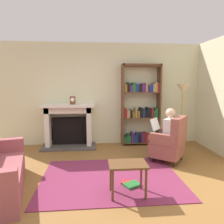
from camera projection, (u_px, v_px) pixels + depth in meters
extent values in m
plane|color=brown|center=(113.00, 186.00, 3.46)|extent=(14.00, 14.00, 0.00)
cube|color=beige|center=(104.00, 94.00, 5.79)|extent=(5.60, 0.10, 2.70)
cube|color=#782848|center=(111.00, 178.00, 3.75)|extent=(2.40, 1.80, 0.01)
cube|color=#4C4742|center=(69.00, 147.00, 5.52)|extent=(1.36, 0.64, 0.05)
cube|color=black|center=(70.00, 130.00, 5.69)|extent=(0.84, 0.20, 0.70)
cube|color=silver|center=(48.00, 127.00, 5.50)|extent=(0.12, 0.44, 1.06)
cube|color=silver|center=(89.00, 126.00, 5.60)|extent=(0.12, 0.44, 1.06)
cube|color=silver|center=(68.00, 109.00, 5.49)|extent=(1.16, 0.44, 0.16)
cube|color=silver|center=(68.00, 105.00, 5.41)|extent=(1.32, 0.56, 0.06)
cylinder|color=brown|center=(73.00, 100.00, 5.39)|extent=(0.14, 0.14, 0.20)
cylinder|color=white|center=(72.00, 100.00, 5.32)|extent=(0.10, 0.01, 0.10)
cube|color=brown|center=(123.00, 105.00, 5.66)|extent=(0.04, 0.32, 2.14)
cube|color=brown|center=(159.00, 105.00, 5.75)|extent=(0.04, 0.32, 2.14)
cube|color=brown|center=(142.00, 65.00, 5.56)|extent=(1.02, 0.32, 0.04)
cube|color=brown|center=(140.00, 142.00, 5.84)|extent=(0.98, 0.32, 0.02)
cube|color=#1E592D|center=(125.00, 139.00, 5.78)|extent=(0.08, 0.26, 0.16)
cube|color=#1E592D|center=(128.00, 138.00, 5.79)|extent=(0.05, 0.26, 0.21)
cube|color=#1E592D|center=(129.00, 138.00, 5.79)|extent=(0.05, 0.26, 0.18)
cube|color=#4C1E59|center=(132.00, 137.00, 5.79)|extent=(0.05, 0.26, 0.26)
cube|color=navy|center=(134.00, 138.00, 5.80)|extent=(0.08, 0.26, 0.20)
cube|color=navy|center=(136.00, 137.00, 5.81)|extent=(0.04, 0.26, 0.25)
cube|color=black|center=(139.00, 137.00, 5.81)|extent=(0.08, 0.26, 0.23)
cube|color=#4C1E59|center=(142.00, 137.00, 5.82)|extent=(0.09, 0.26, 0.24)
cube|color=maroon|center=(145.00, 137.00, 5.83)|extent=(0.07, 0.26, 0.25)
cube|color=#997F4C|center=(148.00, 138.00, 5.84)|extent=(0.06, 0.26, 0.19)
cube|color=#1E592D|center=(151.00, 138.00, 5.85)|extent=(0.09, 0.26, 0.20)
cube|color=brown|center=(153.00, 138.00, 5.85)|extent=(0.04, 0.26, 0.19)
cube|color=maroon|center=(156.00, 138.00, 5.86)|extent=(0.08, 0.26, 0.19)
cube|color=brown|center=(141.00, 117.00, 5.75)|extent=(0.98, 0.32, 0.02)
cube|color=maroon|center=(125.00, 113.00, 5.68)|extent=(0.06, 0.26, 0.24)
cube|color=#997F4C|center=(128.00, 114.00, 5.70)|extent=(0.08, 0.26, 0.20)
cube|color=black|center=(131.00, 114.00, 5.70)|extent=(0.06, 0.26, 0.19)
cube|color=brown|center=(133.00, 114.00, 5.71)|extent=(0.07, 0.26, 0.16)
cube|color=#997F4C|center=(136.00, 112.00, 5.71)|extent=(0.04, 0.26, 0.25)
cube|color=brown|center=(138.00, 114.00, 5.72)|extent=(0.07, 0.26, 0.17)
cube|color=black|center=(141.00, 112.00, 5.72)|extent=(0.07, 0.26, 0.25)
cube|color=navy|center=(143.00, 113.00, 5.73)|extent=(0.04, 0.26, 0.23)
cube|color=black|center=(145.00, 114.00, 5.74)|extent=(0.06, 0.26, 0.18)
cube|color=black|center=(148.00, 112.00, 5.74)|extent=(0.07, 0.26, 0.25)
cube|color=black|center=(150.00, 113.00, 5.75)|extent=(0.04, 0.26, 0.23)
cube|color=maroon|center=(151.00, 113.00, 5.75)|extent=(0.04, 0.26, 0.24)
cube|color=#1E592D|center=(153.00, 114.00, 5.76)|extent=(0.04, 0.26, 0.18)
cube|color=#1E592D|center=(155.00, 112.00, 5.76)|extent=(0.07, 0.26, 0.24)
cube|color=brown|center=(141.00, 92.00, 5.66)|extent=(0.98, 0.32, 0.02)
cube|color=brown|center=(125.00, 88.00, 5.59)|extent=(0.07, 0.26, 0.21)
cube|color=black|center=(128.00, 87.00, 5.60)|extent=(0.06, 0.26, 0.24)
cube|color=#4C1E59|center=(130.00, 89.00, 5.61)|extent=(0.06, 0.26, 0.17)
cube|color=#1E592D|center=(133.00, 87.00, 5.61)|extent=(0.08, 0.26, 0.24)
cube|color=navy|center=(136.00, 88.00, 5.62)|extent=(0.07, 0.26, 0.22)
cube|color=black|center=(139.00, 88.00, 5.63)|extent=(0.08, 0.26, 0.18)
cube|color=#4C1E59|center=(143.00, 88.00, 5.64)|extent=(0.09, 0.26, 0.22)
cube|color=#997F4C|center=(146.00, 87.00, 5.64)|extent=(0.05, 0.26, 0.24)
cube|color=#4C1E59|center=(148.00, 89.00, 5.65)|extent=(0.04, 0.26, 0.17)
cube|color=navy|center=(150.00, 89.00, 5.66)|extent=(0.09, 0.26, 0.17)
cube|color=#997F4C|center=(153.00, 88.00, 5.66)|extent=(0.06, 0.26, 0.22)
cube|color=#997F4C|center=(155.00, 87.00, 5.66)|extent=(0.04, 0.26, 0.25)
cube|color=maroon|center=(158.00, 88.00, 5.67)|extent=(0.05, 0.26, 0.22)
cube|color=brown|center=(141.00, 66.00, 5.57)|extent=(0.98, 0.32, 0.02)
cylinder|color=#331E14|center=(160.00, 153.00, 4.92)|extent=(0.05, 0.05, 0.12)
cylinder|color=#331E14|center=(151.00, 160.00, 4.49)|extent=(0.05, 0.05, 0.12)
cylinder|color=#331E14|center=(181.00, 157.00, 4.66)|extent=(0.05, 0.05, 0.12)
cylinder|color=#331E14|center=(174.00, 164.00, 4.23)|extent=(0.05, 0.05, 0.12)
cube|color=brown|center=(167.00, 149.00, 4.55)|extent=(0.87, 0.87, 0.30)
cube|color=brown|center=(179.00, 131.00, 4.36)|extent=(0.52, 0.60, 0.55)
cube|color=brown|center=(171.00, 134.00, 4.74)|extent=(0.50, 0.43, 0.22)
cube|color=brown|center=(163.00, 140.00, 4.29)|extent=(0.50, 0.43, 0.22)
cube|color=silver|center=(170.00, 131.00, 4.47)|extent=(0.36, 0.38, 0.50)
sphere|color=#D8AD8C|center=(171.00, 113.00, 4.42)|extent=(0.20, 0.20, 0.20)
cube|color=#191E3F|center=(162.00, 138.00, 4.67)|extent=(0.39, 0.34, 0.12)
cube|color=#191E3F|center=(159.00, 139.00, 4.54)|extent=(0.39, 0.34, 0.12)
cylinder|color=#191E3F|center=(153.00, 148.00, 4.81)|extent=(0.10, 0.10, 0.42)
cylinder|color=#191E3F|center=(150.00, 150.00, 4.67)|extent=(0.10, 0.10, 0.42)
cube|color=white|center=(155.00, 124.00, 4.63)|extent=(0.31, 0.35, 0.25)
cube|color=#9B4F54|center=(3.00, 146.00, 3.91)|extent=(0.72, 0.33, 0.24)
cube|color=brown|center=(128.00, 164.00, 3.12)|extent=(0.56, 0.39, 0.03)
cylinder|color=brown|center=(113.00, 186.00, 2.98)|extent=(0.04, 0.04, 0.47)
cylinder|color=brown|center=(146.00, 185.00, 3.03)|extent=(0.04, 0.04, 0.47)
cylinder|color=brown|center=(111.00, 176.00, 3.29)|extent=(0.04, 0.04, 0.47)
cylinder|color=brown|center=(141.00, 175.00, 3.33)|extent=(0.04, 0.04, 0.47)
cube|color=#267233|center=(132.00, 185.00, 3.45)|extent=(0.31, 0.29, 0.04)
cube|color=red|center=(128.00, 183.00, 3.53)|extent=(0.23, 0.21, 0.03)
cylinder|color=#B7933F|center=(180.00, 148.00, 5.40)|extent=(0.24, 0.24, 0.03)
cylinder|color=#B7933F|center=(182.00, 121.00, 5.30)|extent=(0.03, 0.03, 1.39)
cone|color=beige|center=(183.00, 88.00, 5.20)|extent=(0.32, 0.32, 0.22)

